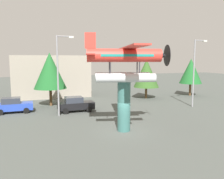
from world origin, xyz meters
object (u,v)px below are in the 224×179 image
car_mid_black (75,104)px  streetlight_primary (59,70)px  tree_east (50,71)px  tree_center_back (146,73)px  storefront_building (51,76)px  floatplane_monument (126,61)px  tree_far_east (191,71)px  streetlight_secondary (195,69)px  display_pedestal (124,106)px  car_near_blue (13,105)px

car_mid_black → streetlight_primary: (-1.93, -1.50, 4.08)m
streetlight_primary → tree_east: size_ratio=1.23×
streetlight_primary → tree_center_back: streetlight_primary is taller
car_mid_black → storefront_building: storefront_building is taller
floatplane_monument → streetlight_primary: 8.72m
storefront_building → streetlight_primary: bearing=-91.9°
tree_center_back → storefront_building: bearing=151.5°
storefront_building → tree_far_east: (22.14, -7.47, 0.77)m
streetlight_primary → streetlight_secondary: 17.01m
display_pedestal → tree_far_east: (18.21, 14.53, 1.97)m
tree_east → tree_far_east: size_ratio=1.13×
car_near_blue → tree_center_back: bearing=11.3°
streetlight_primary → streetlight_secondary: (16.99, -0.76, -0.02)m
car_near_blue → car_mid_black: bearing=-15.0°
streetlight_secondary → tree_east: streetlight_secondary is taller
tree_far_east → tree_center_back: bearing=-179.9°
storefront_building → streetlight_secondary: bearing=-43.0°
display_pedestal → storefront_building: (-3.92, 22.00, 1.20)m
car_mid_black → tree_center_back: bearing=24.7°
floatplane_monument → tree_far_east: floatplane_monument is taller
car_mid_black → tree_east: bearing=117.1°
streetlight_primary → storefront_building: (0.47, 14.65, -1.61)m
tree_center_back → tree_far_east: 8.36m
tree_east → streetlight_secondary: bearing=-21.6°
streetlight_primary → display_pedestal: bearing=-59.1°
streetlight_secondary → display_pedestal: bearing=-152.4°
car_mid_black → tree_far_east: size_ratio=0.68×
floatplane_monument → tree_east: bearing=124.7°
car_near_blue → tree_east: (4.50, 2.79, 3.76)m
tree_center_back → tree_far_east: bearing=0.1°
floatplane_monument → tree_center_back: (9.72, 14.55, -2.02)m
car_near_blue → car_mid_black: size_ratio=1.00×
car_near_blue → tree_center_back: (19.19, 3.82, 3.08)m
display_pedestal → streetlight_secondary: streetlight_secondary is taller
tree_far_east → streetlight_secondary: bearing=-125.3°
display_pedestal → tree_center_back: (9.85, 14.52, 1.81)m
storefront_building → tree_east: bearing=-96.1°
floatplane_monument → storefront_building: floatplane_monument is taller
car_mid_black → tree_east: size_ratio=0.60×
car_near_blue → storefront_building: 12.78m
tree_east → tree_far_east: tree_east is taller
car_near_blue → streetlight_primary: size_ratio=0.49×
floatplane_monument → car_mid_black: bearing=120.8°
tree_east → tree_far_east: (23.05, 1.04, -0.51)m
floatplane_monument → car_near_blue: (-9.46, 10.73, -5.10)m
streetlight_primary → streetlight_secondary: streetlight_primary is taller
car_near_blue → tree_east: bearing=31.8°
display_pedestal → streetlight_secondary: bearing=27.6°
streetlight_secondary → tree_east: bearing=158.4°
storefront_building → tree_far_east: bearing=-18.6°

